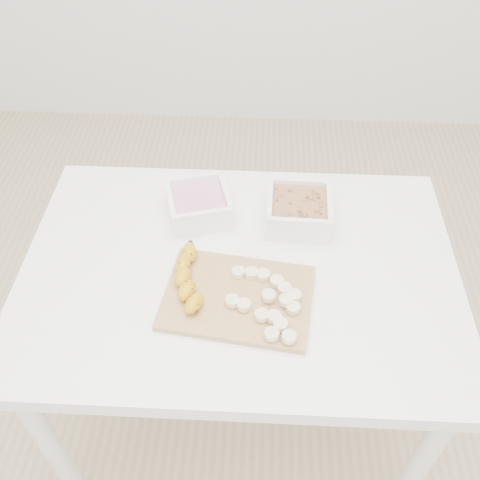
{
  "coord_description": "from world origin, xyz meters",
  "views": [
    {
      "loc": [
        0.04,
        -0.8,
        1.68
      ],
      "look_at": [
        0.0,
        0.03,
        0.81
      ],
      "focal_mm": 40.0,
      "sensor_mm": 36.0,
      "label": 1
    }
  ],
  "objects_px": {
    "bowl_yogurt": "(199,204)",
    "cutting_board": "(238,297)",
    "table": "(239,293)",
    "banana": "(189,279)",
    "bowl_granola": "(299,210)"
  },
  "relations": [
    {
      "from": "bowl_granola",
      "to": "cutting_board",
      "type": "height_order",
      "value": "bowl_granola"
    },
    {
      "from": "bowl_yogurt",
      "to": "bowl_granola",
      "type": "xyz_separation_m",
      "value": [
        0.25,
        -0.01,
        0.0
      ]
    },
    {
      "from": "bowl_yogurt",
      "to": "banana",
      "type": "relative_size",
      "value": 0.95
    },
    {
      "from": "table",
      "to": "bowl_yogurt",
      "type": "distance_m",
      "value": 0.24
    },
    {
      "from": "cutting_board",
      "to": "banana",
      "type": "xyz_separation_m",
      "value": [
        -0.11,
        0.03,
        0.02
      ]
    },
    {
      "from": "table",
      "to": "bowl_yogurt",
      "type": "bearing_deg",
      "value": 122.21
    },
    {
      "from": "table",
      "to": "bowl_granola",
      "type": "relative_size",
      "value": 6.26
    },
    {
      "from": "bowl_granola",
      "to": "cutting_board",
      "type": "relative_size",
      "value": 0.51
    },
    {
      "from": "cutting_board",
      "to": "bowl_granola",
      "type": "bearing_deg",
      "value": 61.84
    },
    {
      "from": "cutting_board",
      "to": "banana",
      "type": "distance_m",
      "value": 0.11
    },
    {
      "from": "table",
      "to": "cutting_board",
      "type": "bearing_deg",
      "value": -89.05
    },
    {
      "from": "table",
      "to": "banana",
      "type": "height_order",
      "value": "banana"
    },
    {
      "from": "bowl_yogurt",
      "to": "cutting_board",
      "type": "distance_m",
      "value": 0.29
    },
    {
      "from": "bowl_granola",
      "to": "banana",
      "type": "distance_m",
      "value": 0.33
    },
    {
      "from": "bowl_granola",
      "to": "banana",
      "type": "height_order",
      "value": "bowl_granola"
    }
  ]
}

